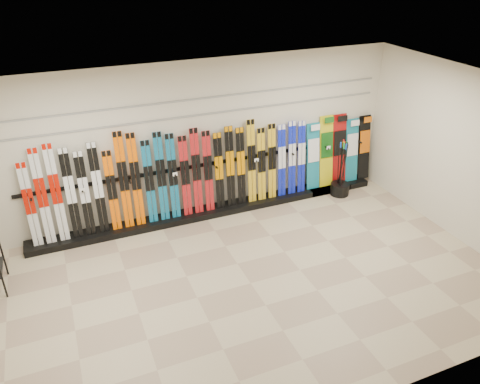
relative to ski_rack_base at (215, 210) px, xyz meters
name	(u,v)px	position (x,y,z in m)	size (l,w,h in m)	color
floor	(251,283)	(-0.22, -2.28, -0.06)	(8.00, 8.00, 0.00)	gray
back_wall	(198,141)	(-0.22, 0.22, 1.44)	(8.00, 8.00, 0.00)	beige
right_wall	(464,157)	(3.78, -2.28, 1.44)	(5.00, 5.00, 0.00)	beige
ceiling	(253,98)	(-0.22, -2.28, 2.94)	(8.00, 8.00, 0.00)	silver
ski_rack_base	(215,210)	(0.00, 0.00, 0.00)	(8.00, 0.40, 0.12)	black
skis	(177,177)	(-0.72, 0.03, 0.87)	(5.36, 0.19, 1.81)	silver
snowboards	(338,151)	(2.85, 0.07, 0.78)	(1.57, 0.24, 1.52)	#14728C
pole_bin	(340,189)	(2.73, -0.28, 0.07)	(0.40, 0.40, 0.25)	black
ski_poles	(341,168)	(2.72, -0.27, 0.55)	(0.26, 0.32, 1.18)	black
slatwall_rail_0	(197,115)	(-0.22, 0.20, 1.94)	(7.60, 0.02, 0.03)	gray
slatwall_rail_1	(196,99)	(-0.22, 0.20, 2.24)	(7.60, 0.02, 0.03)	gray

